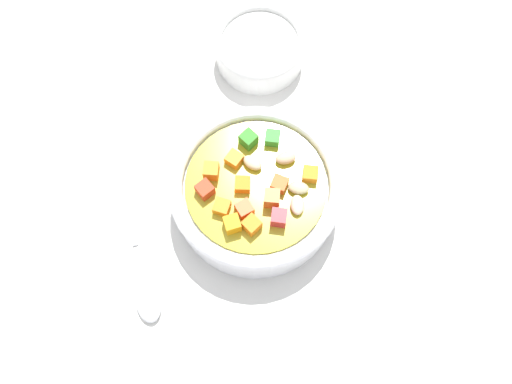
{
  "coord_description": "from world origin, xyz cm",
  "views": [
    {
      "loc": [
        3.09,
        18.96,
        52.31
      ],
      "look_at": [
        0.0,
        0.0,
        2.44
      ],
      "focal_mm": 37.7,
      "sensor_mm": 36.0,
      "label": 1
    }
  ],
  "objects": [
    {
      "name": "ground_plane",
      "position": [
        0.0,
        0.0,
        -1.0
      ],
      "size": [
        140.0,
        140.0,
        2.0
      ],
      "primitive_type": "cube",
      "color": "silver"
    },
    {
      "name": "soup_bowl_main",
      "position": [
        -0.0,
        0.01,
        2.83
      ],
      "size": [
        16.96,
        16.96,
        6.17
      ],
      "color": "white",
      "rests_on": "ground_plane"
    },
    {
      "name": "spoon",
      "position": [
        12.42,
        5.22,
        0.47
      ],
      "size": [
        4.16,
        19.39,
        1.09
      ],
      "rotation": [
        0.0,
        0.0,
        1.71
      ],
      "color": "silver",
      "rests_on": "ground_plane"
    },
    {
      "name": "side_bowl_small",
      "position": [
        -3.23,
        -17.21,
        1.87
      ],
      "size": [
        10.05,
        10.05,
        3.61
      ],
      "color": "white",
      "rests_on": "ground_plane"
    }
  ]
}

